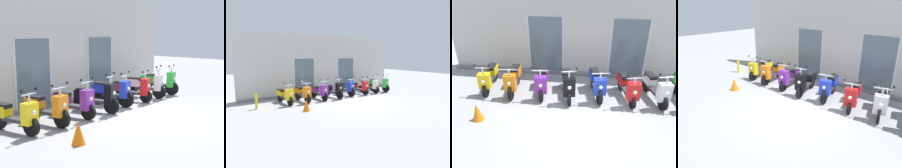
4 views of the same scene
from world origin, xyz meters
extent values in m
plane|color=#939399|center=(0.00, 0.00, 0.00)|extent=(40.00, 40.00, 0.00)
cube|color=beige|center=(0.00, 3.16, 1.86)|extent=(10.87, 0.30, 3.73)
cube|color=slate|center=(0.00, 2.91, 0.06)|extent=(10.87, 0.20, 0.12)
cube|color=silver|center=(-1.56, 2.99, 1.15)|extent=(1.39, 0.04, 2.30)
cube|color=slate|center=(-1.56, 2.97, 1.15)|extent=(1.27, 0.02, 2.22)
cube|color=silver|center=(1.56, 2.99, 1.15)|extent=(1.39, 0.04, 2.30)
cube|color=slate|center=(1.56, 2.97, 1.15)|extent=(1.27, 0.02, 2.22)
cylinder|color=black|center=(-3.23, 0.90, 0.23)|extent=(0.18, 0.47, 0.46)
cylinder|color=black|center=(-3.40, 2.03, 0.23)|extent=(0.18, 0.47, 0.46)
cube|color=#2D2D30|center=(-3.31, 1.46, 0.33)|extent=(0.36, 0.74, 0.09)
cube|color=yellow|center=(-3.24, 0.94, 0.55)|extent=(0.41, 0.29, 0.53)
sphere|color=#F2EFCC|center=(-3.22, 0.81, 0.59)|extent=(0.12, 0.12, 0.12)
cube|color=yellow|center=(-3.38, 1.93, 0.50)|extent=(0.37, 0.56, 0.28)
cube|color=black|center=(-3.38, 1.89, 0.64)|extent=(0.33, 0.51, 0.11)
cylinder|color=silver|center=(-3.24, 0.94, 0.92)|extent=(0.06, 0.06, 0.24)
cylinder|color=silver|center=(-3.24, 0.94, 1.02)|extent=(0.46, 0.10, 0.04)
sphere|color=black|center=(-3.01, 0.97, 1.12)|extent=(0.07, 0.07, 0.07)
sphere|color=black|center=(-3.46, 0.90, 1.12)|extent=(0.07, 0.07, 0.07)
cylinder|color=black|center=(-2.33, 0.83, 0.25)|extent=(0.16, 0.52, 0.51)
cylinder|color=black|center=(-2.45, 1.90, 0.25)|extent=(0.16, 0.52, 0.51)
cube|color=#2D2D30|center=(-2.39, 1.37, 0.35)|extent=(0.33, 0.69, 0.09)
cube|color=orange|center=(-2.33, 0.87, 0.59)|extent=(0.40, 0.28, 0.55)
sphere|color=#F2EFCC|center=(-2.32, 0.74, 0.63)|extent=(0.12, 0.12, 0.12)
cube|color=orange|center=(-2.44, 1.80, 0.56)|extent=(0.36, 0.55, 0.28)
cube|color=black|center=(-2.44, 1.76, 0.70)|extent=(0.31, 0.51, 0.11)
cylinder|color=silver|center=(-2.33, 0.87, 0.96)|extent=(0.06, 0.06, 0.23)
cylinder|color=silver|center=(-2.33, 0.87, 1.05)|extent=(0.56, 0.10, 0.04)
sphere|color=black|center=(-2.06, 0.91, 1.15)|extent=(0.07, 0.07, 0.07)
sphere|color=black|center=(-2.61, 0.84, 1.15)|extent=(0.07, 0.07, 0.07)
cylinder|color=black|center=(-1.32, 0.86, 0.23)|extent=(0.16, 0.47, 0.46)
cylinder|color=black|center=(-1.45, 1.94, 0.23)|extent=(0.16, 0.47, 0.46)
cube|color=#2D2D30|center=(-1.38, 1.40, 0.33)|extent=(0.34, 0.70, 0.09)
cube|color=purple|center=(-1.32, 0.90, 0.58)|extent=(0.41, 0.29, 0.57)
sphere|color=#F2EFCC|center=(-1.30, 0.77, 0.62)|extent=(0.12, 0.12, 0.12)
cube|color=purple|center=(-1.44, 1.84, 0.50)|extent=(0.36, 0.55, 0.28)
cube|color=black|center=(-1.44, 1.80, 0.64)|extent=(0.32, 0.51, 0.11)
cylinder|color=silver|center=(-1.32, 0.90, 0.97)|extent=(0.06, 0.06, 0.25)
cylinder|color=silver|center=(-1.32, 0.90, 1.07)|extent=(0.52, 0.10, 0.04)
sphere|color=black|center=(-1.06, 0.93, 1.17)|extent=(0.07, 0.07, 0.07)
sphere|color=black|center=(-1.58, 0.86, 1.17)|extent=(0.07, 0.07, 0.07)
cylinder|color=black|center=(-0.40, 0.78, 0.25)|extent=(0.19, 0.51, 0.50)
cylinder|color=black|center=(-0.62, 1.88, 0.25)|extent=(0.19, 0.51, 0.50)
cube|color=#2D2D30|center=(-0.51, 1.33, 0.35)|extent=(0.39, 0.73, 0.09)
cube|color=black|center=(-0.41, 0.81, 0.62)|extent=(0.42, 0.31, 0.62)
sphere|color=#F2EFCC|center=(-0.38, 0.69, 0.66)|extent=(0.12, 0.12, 0.12)
cube|color=black|center=(-0.60, 1.78, 0.52)|extent=(0.40, 0.57, 0.28)
cube|color=black|center=(-0.59, 1.74, 0.66)|extent=(0.35, 0.52, 0.11)
cylinder|color=silver|center=(-0.41, 0.81, 1.03)|extent=(0.06, 0.06, 0.25)
cylinder|color=silver|center=(-0.41, 0.81, 1.14)|extent=(0.45, 0.12, 0.04)
sphere|color=black|center=(-0.18, 0.86, 1.24)|extent=(0.07, 0.07, 0.07)
sphere|color=black|center=(-0.63, 0.77, 1.24)|extent=(0.07, 0.07, 0.07)
cylinder|color=black|center=(0.55, 0.95, 0.27)|extent=(0.21, 0.55, 0.54)
cylinder|color=black|center=(0.34, 1.97, 0.27)|extent=(0.21, 0.55, 0.54)
cube|color=#2D2D30|center=(0.45, 1.46, 0.37)|extent=(0.39, 0.69, 0.09)
cube|color=#1E38C6|center=(0.54, 0.99, 0.60)|extent=(0.42, 0.31, 0.54)
sphere|color=#F2EFCC|center=(0.57, 0.86, 0.64)|extent=(0.12, 0.12, 0.12)
cube|color=#1E38C6|center=(0.36, 1.87, 0.58)|extent=(0.40, 0.57, 0.28)
cube|color=black|center=(0.37, 1.83, 0.72)|extent=(0.35, 0.52, 0.11)
cylinder|color=silver|center=(0.54, 0.99, 0.96)|extent=(0.06, 0.06, 0.22)
cylinder|color=silver|center=(0.54, 0.99, 1.05)|extent=(0.55, 0.15, 0.04)
sphere|color=black|center=(0.82, 1.05, 1.15)|extent=(0.07, 0.07, 0.07)
sphere|color=black|center=(0.27, 0.93, 1.15)|extent=(0.07, 0.07, 0.07)
cylinder|color=black|center=(1.57, 0.84, 0.22)|extent=(0.18, 0.45, 0.44)
cylinder|color=black|center=(1.32, 1.93, 0.22)|extent=(0.18, 0.45, 0.44)
cube|color=#2D2D30|center=(1.44, 1.39, 0.32)|extent=(0.41, 0.74, 0.09)
cube|color=red|center=(1.56, 0.88, 0.57)|extent=(0.42, 0.32, 0.57)
sphere|color=#F2EFCC|center=(1.59, 0.75, 0.61)|extent=(0.12, 0.12, 0.12)
cube|color=red|center=(1.34, 1.84, 0.50)|extent=(0.41, 0.57, 0.28)
cube|color=black|center=(1.35, 1.80, 0.64)|extent=(0.36, 0.53, 0.11)
cylinder|color=silver|center=(1.56, 0.88, 0.93)|extent=(0.06, 0.06, 0.20)
cylinder|color=silver|center=(1.56, 0.88, 1.01)|extent=(0.50, 0.15, 0.04)
sphere|color=black|center=(1.80, 0.94, 1.11)|extent=(0.07, 0.07, 0.07)
sphere|color=black|center=(1.31, 0.82, 1.11)|extent=(0.07, 0.07, 0.07)
cylinder|color=black|center=(2.48, 0.87, 0.25)|extent=(0.22, 0.51, 0.50)
cylinder|color=black|center=(2.19, 1.97, 0.25)|extent=(0.22, 0.51, 0.50)
cube|color=#2D2D30|center=(2.33, 1.42, 0.35)|extent=(0.43, 0.75, 0.09)
cube|color=white|center=(2.47, 0.91, 0.60)|extent=(0.43, 0.33, 0.57)
sphere|color=#F2EFCC|center=(2.50, 0.78, 0.64)|extent=(0.12, 0.12, 0.12)
cube|color=white|center=(2.21, 1.87, 0.54)|extent=(0.42, 0.58, 0.28)
cube|color=black|center=(2.22, 1.83, 0.68)|extent=(0.37, 0.53, 0.11)
cylinder|color=silver|center=(2.47, 0.91, 0.99)|extent=(0.06, 0.06, 0.26)
cylinder|color=silver|center=(2.47, 0.91, 1.10)|extent=(0.51, 0.17, 0.04)
sphere|color=black|center=(2.22, 0.84, 1.20)|extent=(0.07, 0.07, 0.07)
cylinder|color=black|center=(3.16, 1.95, 0.27)|extent=(0.19, 0.54, 0.53)
cone|color=orange|center=(-2.91, -0.37, 0.26)|extent=(0.32, 0.32, 0.52)
camera|label=1|loc=(-7.76, -5.39, 2.51)|focal=52.29mm
camera|label=2|loc=(-6.11, -8.00, 2.46)|focal=30.31mm
camera|label=3|loc=(0.26, -5.33, 4.12)|focal=36.71mm
camera|label=4|loc=(3.95, -4.94, 3.34)|focal=33.27mm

